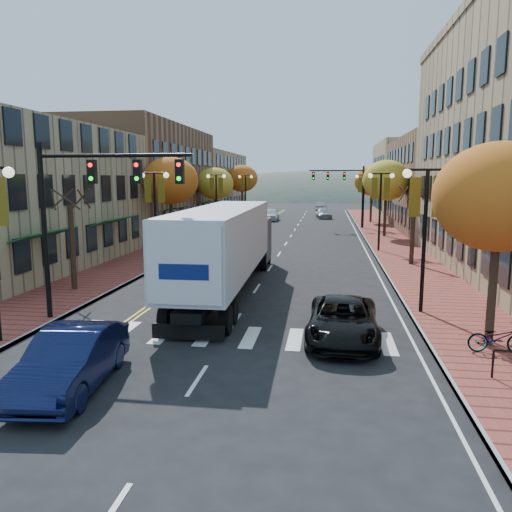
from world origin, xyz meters
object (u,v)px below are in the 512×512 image
at_px(semi_truck, 228,242).
at_px(bicycle, 497,338).
at_px(black_suv, 343,320).
at_px(navy_sedan, 71,360).

height_order(semi_truck, bicycle, semi_truck).
relative_size(semi_truck, black_suv, 3.29).
xyz_separation_m(navy_sedan, black_suv, (7.39, 5.18, -0.09)).
distance_m(navy_sedan, black_suv, 9.02).
distance_m(semi_truck, navy_sedan, 12.46).
bearing_deg(bicycle, navy_sedan, 106.47).
bearing_deg(semi_truck, black_suv, -53.09).
relative_size(navy_sedan, bicycle, 2.70).
relative_size(black_suv, bicycle, 2.86).
bearing_deg(navy_sedan, bicycle, 13.41).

